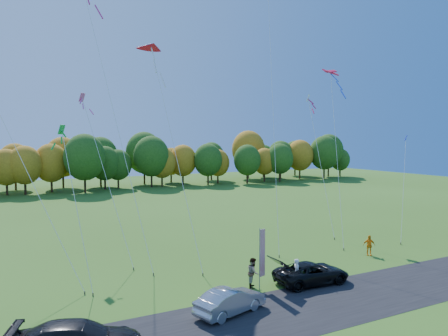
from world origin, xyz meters
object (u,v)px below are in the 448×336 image
black_suv (312,273)px  person_east (369,245)px  silver_sedan (230,301)px  feather_flag (262,252)px

black_suv → person_east: (8.24, 3.13, 0.12)m
black_suv → person_east: size_ratio=3.07×
person_east → silver_sedan: bearing=-128.1°
feather_flag → black_suv: bearing=-6.9°
silver_sedan → person_east: person_east is taller
silver_sedan → feather_flag: (3.34, 2.17, 1.66)m
silver_sedan → feather_flag: bearing=-73.1°
black_suv → feather_flag: 3.89m
black_suv → feather_flag: size_ratio=1.28×
black_suv → person_east: person_east is taller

